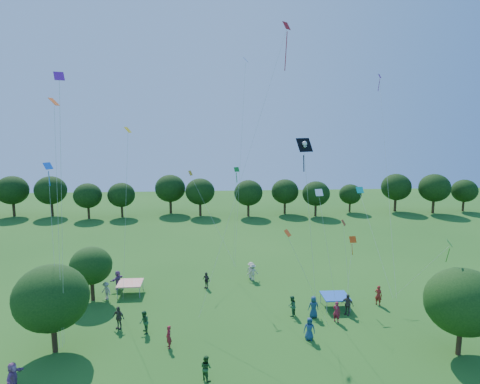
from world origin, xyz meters
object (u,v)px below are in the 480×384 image
at_px(near_tree_west, 51,298).
at_px(pirate_kite, 305,150).
at_px(near_tree_north, 91,266).
at_px(tent_blue, 335,296).
at_px(near_tree_east, 463,302).
at_px(tent_red_stripe, 130,283).
at_px(red_high_kite, 272,80).

height_order(near_tree_west, pirate_kite, pirate_kite).
xyz_separation_m(near_tree_north, tent_blue, (21.15, -3.04, -2.20)).
height_order(near_tree_east, tent_red_stripe, near_tree_east).
bearing_deg(tent_red_stripe, tent_blue, -13.21).
bearing_deg(tent_blue, near_tree_north, 171.81).
height_order(near_tree_east, pirate_kite, pirate_kite).
height_order(tent_red_stripe, tent_blue, same).
bearing_deg(tent_blue, near_tree_east, -51.18).
bearing_deg(near_tree_west, tent_blue, 14.36).
bearing_deg(near_tree_north, tent_red_stripe, 21.14).
bearing_deg(red_high_kite, near_tree_west, -159.73).
relative_size(near_tree_north, tent_red_stripe, 2.23).
xyz_separation_m(near_tree_north, pirate_kite, (17.01, -8.24, 10.70)).
distance_m(near_tree_east, red_high_kite, 21.00).
distance_m(pirate_kite, red_high_kite, 7.67).
bearing_deg(near_tree_west, tent_red_stripe, 70.57).
xyz_separation_m(near_tree_east, tent_red_stripe, (-24.38, 12.09, -2.81)).
height_order(near_tree_west, near_tree_east, near_tree_west).
bearing_deg(pirate_kite, red_high_kite, 105.40).
height_order(near_tree_north, tent_red_stripe, near_tree_north).
distance_m(tent_red_stripe, tent_blue, 18.55).
xyz_separation_m(near_tree_east, red_high_kite, (-11.98, 8.20, 15.17)).
relative_size(near_tree_north, tent_blue, 2.23).
distance_m(tent_red_stripe, red_high_kite, 22.19).
distance_m(near_tree_east, tent_red_stripe, 27.36).
bearing_deg(red_high_kite, near_tree_north, 170.12).
distance_m(near_tree_north, near_tree_east, 29.56).
relative_size(pirate_kite, red_high_kite, 0.60).
relative_size(near_tree_west, tent_red_stripe, 2.84).
height_order(near_tree_north, red_high_kite, red_high_kite).
xyz_separation_m(tent_red_stripe, red_high_kite, (12.39, -3.89, 17.99)).
distance_m(tent_red_stripe, pirate_kite, 21.19).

